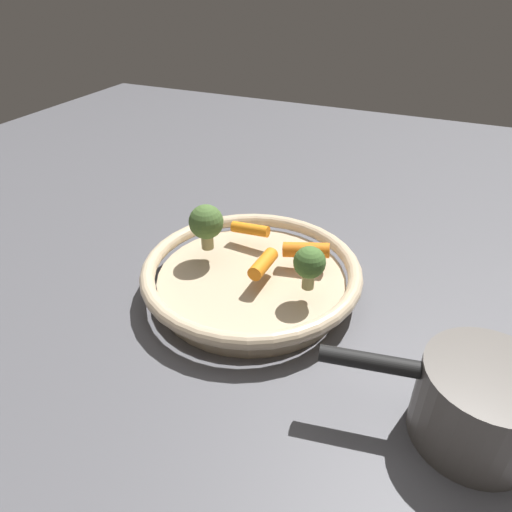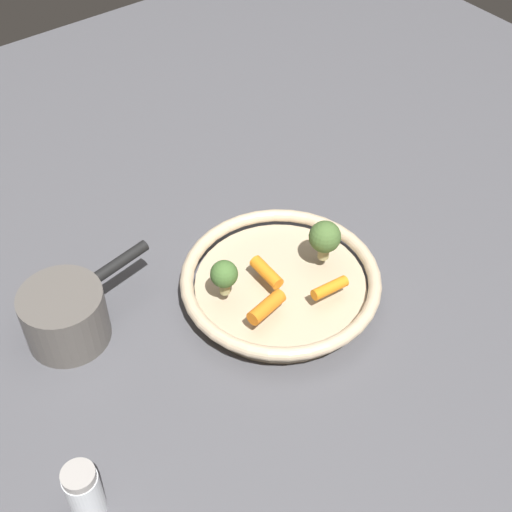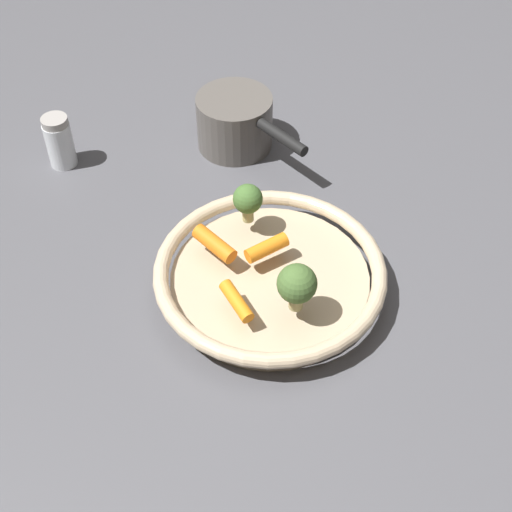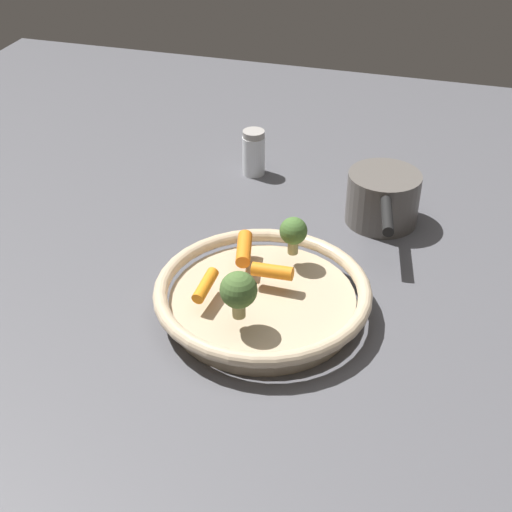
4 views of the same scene
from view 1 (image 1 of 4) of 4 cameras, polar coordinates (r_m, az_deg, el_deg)
The scene contains 8 objects.
ground_plane at distance 0.61m, azimuth -0.55°, elevation -4.45°, with size 1.84×1.84×0.00m, color #4C4C51.
serving_bowl at distance 0.60m, azimuth -0.56°, elevation -2.58°, with size 0.28×0.28×0.05m.
baby_carrot_near_rim at distance 0.60m, azimuth 6.28°, elevation 0.75°, with size 0.02×0.02×0.06m, color orange.
baby_carrot_left at distance 0.57m, azimuth 0.91°, elevation -0.97°, with size 0.02×0.02×0.05m, color orange.
baby_carrot_center at distance 0.64m, azimuth -0.73°, elevation 3.37°, with size 0.02×0.02×0.06m, color orange.
broccoli_floret_small at distance 0.53m, azimuth 6.67°, elevation -0.95°, with size 0.04×0.04×0.05m.
broccoli_floret_large at distance 0.60m, azimuth -6.23°, elevation 4.12°, with size 0.05×0.05×0.06m.
saucepan at distance 0.47m, azimuth 25.91°, elevation -16.22°, with size 0.11×0.20×0.08m.
Camera 1 is at (-0.44, -0.20, 0.37)m, focal length 32.10 mm.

